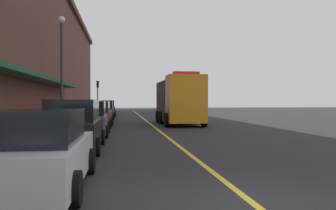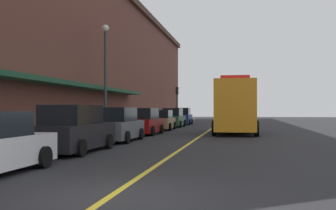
# 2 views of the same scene
# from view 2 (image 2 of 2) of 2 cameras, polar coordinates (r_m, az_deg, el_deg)

# --- Properties ---
(ground_plane) EXTENTS (112.00, 112.00, 0.00)m
(ground_plane) POSITION_cam_2_polar(r_m,az_deg,el_deg) (32.75, 5.86, -3.58)
(ground_plane) COLOR #232326
(sidewalk_left) EXTENTS (2.40, 70.00, 0.15)m
(sidewalk_left) POSITION_cam_2_polar(r_m,az_deg,el_deg) (33.80, -4.70, -3.36)
(sidewalk_left) COLOR #ADA8A0
(sidewalk_left) RESTS_ON ground
(lane_center_stripe) EXTENTS (0.16, 70.00, 0.01)m
(lane_center_stripe) POSITION_cam_2_polar(r_m,az_deg,el_deg) (32.75, 5.86, -3.57)
(lane_center_stripe) COLOR gold
(lane_center_stripe) RESTS_ON ground
(brick_building_left) EXTENTS (9.35, 64.00, 12.09)m
(brick_building_left) POSITION_cam_2_polar(r_m,az_deg,el_deg) (34.84, -13.61, 6.60)
(brick_building_left) COLOR brown
(brick_building_left) RESTS_ON ground
(parked_car_1) EXTENTS (2.07, 4.87, 1.88)m
(parked_car_1) POSITION_cam_2_polar(r_m,az_deg,el_deg) (16.50, -13.19, -3.51)
(parked_car_1) COLOR black
(parked_car_1) RESTS_ON ground
(parked_car_2) EXTENTS (2.12, 4.61, 1.80)m
(parked_car_2) POSITION_cam_2_polar(r_m,az_deg,el_deg) (21.61, -7.28, -2.90)
(parked_car_2) COLOR #595B60
(parked_car_2) RESTS_ON ground
(parked_car_3) EXTENTS (2.09, 4.23, 1.78)m
(parked_car_3) POSITION_cam_2_polar(r_m,az_deg,el_deg) (27.10, -3.45, -2.45)
(parked_car_3) COLOR maroon
(parked_car_3) RESTS_ON ground
(parked_car_4) EXTENTS (2.17, 4.59, 1.63)m
(parked_car_4) POSITION_cam_2_polar(r_m,az_deg,el_deg) (33.07, -1.02, -2.21)
(parked_car_4) COLOR #A5844C
(parked_car_4) RESTS_ON ground
(parked_car_5) EXTENTS (1.98, 4.66, 1.80)m
(parked_car_5) POSITION_cam_2_polar(r_m,az_deg,el_deg) (38.59, 0.74, -1.88)
(parked_car_5) COLOR #2D5133
(parked_car_5) RESTS_ON ground
(parked_car_6) EXTENTS (2.12, 4.88, 1.85)m
(parked_car_6) POSITION_cam_2_polar(r_m,az_deg,el_deg) (44.66, 2.07, -1.67)
(parked_car_6) COLOR navy
(parked_car_6) RESTS_ON ground
(utility_truck) EXTENTS (3.00, 7.57, 3.84)m
(utility_truck) POSITION_cam_2_polar(r_m,az_deg,el_deg) (28.40, 9.50, -0.35)
(utility_truck) COLOR orange
(utility_truck) RESTS_ON ground
(parking_meter_0) EXTENTS (0.14, 0.18, 1.33)m
(parking_meter_0) POSITION_cam_2_polar(r_m,az_deg,el_deg) (22.52, -10.21, -2.24)
(parking_meter_0) COLOR #4C4C51
(parking_meter_0) RESTS_ON sidewalk_left
(parking_meter_1) EXTENTS (0.14, 0.18, 1.33)m
(parking_meter_1) POSITION_cam_2_polar(r_m,az_deg,el_deg) (37.80, -1.74, -1.57)
(parking_meter_1) COLOR #4C4C51
(parking_meter_1) RESTS_ON sidewalk_left
(street_lamp_left) EXTENTS (0.44, 0.44, 6.94)m
(street_lamp_left) POSITION_cam_2_polar(r_m,az_deg,el_deg) (25.99, -8.85, 5.35)
(street_lamp_left) COLOR #33383D
(street_lamp_left) RESTS_ON sidewalk_left
(traffic_light_near) EXTENTS (0.38, 0.36, 4.30)m
(traffic_light_near) POSITION_cam_2_polar(r_m,az_deg,el_deg) (49.97, 1.29, 1.08)
(traffic_light_near) COLOR #232326
(traffic_light_near) RESTS_ON sidewalk_left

